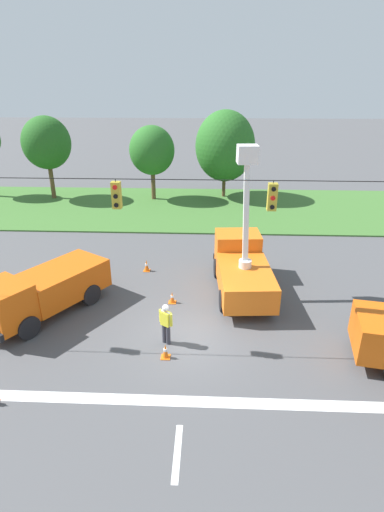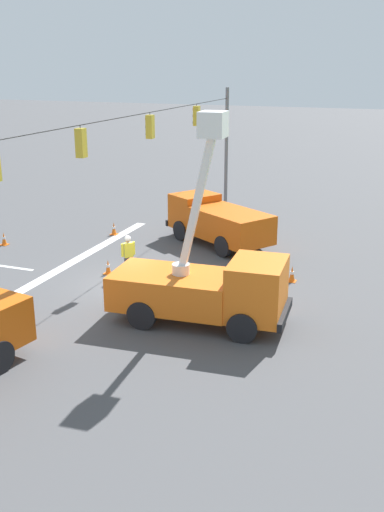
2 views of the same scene
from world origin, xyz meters
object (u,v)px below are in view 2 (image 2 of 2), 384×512
(traffic_cone_lane_edge_a, at_px, (4,239))
(traffic_cone_lane_edge_b, at_px, (114,229))
(traffic_cone_foreground_right, at_px, (292,274))
(road_worker, at_px, (128,253))
(traffic_cone_near_bucket, at_px, (200,279))
(utility_truck_bucket_lift, at_px, (206,285))
(utility_truck_support_near, at_px, (217,221))
(traffic_cone_mid_right, at_px, (108,267))

(traffic_cone_lane_edge_a, distance_m, traffic_cone_lane_edge_b, 5.48)
(traffic_cone_foreground_right, height_order, traffic_cone_lane_edge_a, traffic_cone_foreground_right)
(traffic_cone_lane_edge_b, bearing_deg, road_worker, 33.34)
(traffic_cone_near_bucket, distance_m, traffic_cone_lane_edge_a, 11.04)
(traffic_cone_lane_edge_a, bearing_deg, traffic_cone_foreground_right, 89.70)
(utility_truck_bucket_lift, height_order, utility_truck_support_near, utility_truck_bucket_lift)
(utility_truck_support_near, bearing_deg, road_worker, -19.60)
(utility_truck_support_near, xyz_separation_m, traffic_cone_near_bucket, (5.62, 1.15, -0.93))
(traffic_cone_foreground_right, bearing_deg, traffic_cone_lane_edge_a, -90.30)
(traffic_cone_mid_right, xyz_separation_m, traffic_cone_lane_edge_a, (-1.91, -6.78, 0.01))
(utility_truck_bucket_lift, height_order, traffic_cone_foreground_right, utility_truck_bucket_lift)
(traffic_cone_mid_right, relative_size, traffic_cone_near_bucket, 1.06)
(utility_truck_bucket_lift, distance_m, traffic_cone_lane_edge_b, 11.97)
(road_worker, bearing_deg, traffic_cone_lane_edge_b, -146.66)
(road_worker, distance_m, traffic_cone_mid_right, 1.18)
(traffic_cone_foreground_right, bearing_deg, traffic_cone_mid_right, -76.26)
(traffic_cone_mid_right, distance_m, traffic_cone_lane_edge_a, 7.05)
(road_worker, distance_m, traffic_cone_near_bucket, 3.25)
(road_worker, bearing_deg, traffic_cone_mid_right, -86.21)
(road_worker, height_order, traffic_cone_mid_right, road_worker)
(traffic_cone_foreground_right, bearing_deg, utility_truck_support_near, -130.76)
(utility_truck_bucket_lift, height_order, traffic_cone_lane_edge_b, utility_truck_bucket_lift)
(utility_truck_bucket_lift, distance_m, road_worker, 5.67)
(utility_truck_support_near, height_order, road_worker, utility_truck_support_near)
(utility_truck_support_near, bearing_deg, traffic_cone_foreground_right, 49.24)
(utility_truck_support_near, distance_m, traffic_cone_lane_edge_b, 5.64)
(traffic_cone_foreground_right, relative_size, traffic_cone_mid_right, 1.08)
(traffic_cone_near_bucket, xyz_separation_m, traffic_cone_lane_edge_a, (-1.80, -10.89, 0.03))
(traffic_cone_near_bucket, bearing_deg, traffic_cone_lane_edge_a, -99.36)
(utility_truck_bucket_lift, distance_m, traffic_cone_foreground_right, 5.54)
(traffic_cone_mid_right, bearing_deg, road_worker, 93.79)
(utility_truck_bucket_lift, height_order, traffic_cone_mid_right, utility_truck_bucket_lift)
(traffic_cone_lane_edge_a, bearing_deg, traffic_cone_near_bucket, 80.64)
(utility_truck_bucket_lift, bearing_deg, traffic_cone_lane_edge_a, -112.69)
(utility_truck_bucket_lift, bearing_deg, traffic_cone_foreground_right, 159.01)
(utility_truck_support_near, xyz_separation_m, road_worker, (5.67, -2.02, -0.20))
(traffic_cone_mid_right, relative_size, traffic_cone_lane_edge_b, 0.94)
(utility_truck_support_near, xyz_separation_m, traffic_cone_foreground_right, (3.90, 4.52, -0.88))
(road_worker, relative_size, traffic_cone_mid_right, 2.88)
(traffic_cone_foreground_right, bearing_deg, traffic_cone_lane_edge_b, -109.80)
(utility_truck_support_near, relative_size, road_worker, 3.48)
(road_worker, distance_m, traffic_cone_lane_edge_b, 6.50)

